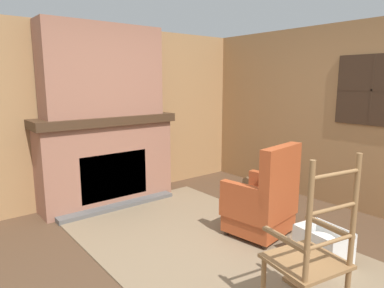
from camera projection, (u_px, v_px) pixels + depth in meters
The scene contains 13 objects.
ground_plane at pixel (212, 266), 3.09m from camera, with size 14.00×14.00×0.00m, color #4C3523.
wood_panel_wall_left at pixel (97, 115), 4.69m from camera, with size 0.06×5.28×2.37m.
wood_panel_wall_back at pixel (353, 117), 4.32m from camera, with size 5.28×0.09×2.37m.
fireplace_hearth at pixel (108, 160), 4.59m from camera, with size 0.65×1.87×1.19m.
chimney_breast at pixel (103, 71), 4.39m from camera, with size 0.39×1.56×1.16m.
area_rug at pixel (202, 241), 3.55m from camera, with size 3.14×2.04×0.01m.
armchair at pixel (263, 203), 3.62m from camera, with size 0.68×0.71×1.01m.
rocking_chair at pixel (310, 266), 2.31m from camera, with size 0.87×0.59×1.20m.
firewood_stack at pixel (263, 186), 5.02m from camera, with size 0.44×0.44×0.26m.
laundry_basket at pixel (323, 246), 3.11m from camera, with size 0.48×0.39×0.33m.
oil_lamp_vase at pixel (61, 110), 4.17m from camera, with size 0.12×0.12×0.30m.
storage_case at pixel (142, 109), 4.88m from camera, with size 0.17×0.24×0.11m.
decorative_plate_on_mantel at pixel (105, 105), 4.54m from camera, with size 0.07×0.28×0.28m.
Camera 1 is at (2.10, -1.91, 1.65)m, focal length 32.00 mm.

